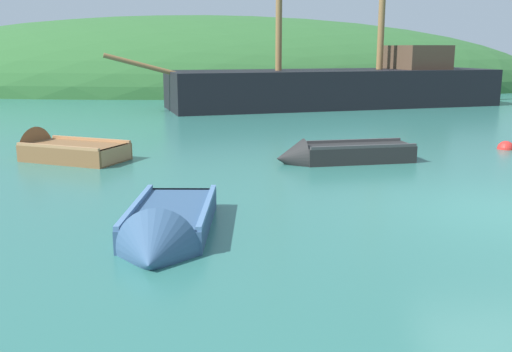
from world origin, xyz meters
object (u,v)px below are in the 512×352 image
sailing_ship (337,93)px  buoy_red (506,149)px  rowboat_far (166,232)px  rowboat_near_dock (339,156)px  rowboat_portside (58,153)px

sailing_ship → buoy_red: size_ratio=40.24×
sailing_ship → rowboat_far: sailing_ship is taller
sailing_ship → buoy_red: sailing_ship is taller
rowboat_near_dock → rowboat_portside: 6.77m
rowboat_far → buoy_red: 10.87m
rowboat_portside → rowboat_near_dock: bearing=-161.7°
rowboat_portside → rowboat_far: size_ratio=1.05×
rowboat_far → rowboat_near_dock: bearing=150.9°
sailing_ship → rowboat_near_dock: 13.58m
sailing_ship → buoy_red: (2.67, -11.70, -0.60)m
buoy_red → rowboat_portside: bearing=-174.1°
rowboat_near_dock → rowboat_far: 6.50m
sailing_ship → rowboat_near_dock: (-2.05, -13.41, -0.45)m
sailing_ship → rowboat_far: size_ratio=5.81×
rowboat_near_dock → buoy_red: rowboat_near_dock is taller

